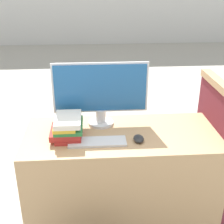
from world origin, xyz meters
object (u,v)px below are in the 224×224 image
at_px(monitor, 100,92).
at_px(mouse, 139,139).
at_px(book_stack, 67,127).
at_px(keyboard, 97,142).

height_order(monitor, mouse, monitor).
bearing_deg(book_stack, keyboard, -25.68).
xyz_separation_m(monitor, mouse, (0.24, -0.27, -0.23)).
height_order(keyboard, mouse, mouse).
bearing_deg(mouse, keyboard, -178.32).
bearing_deg(book_stack, mouse, -10.42).
distance_m(monitor, keyboard, 0.37).
xyz_separation_m(mouse, book_stack, (-0.46, 0.09, 0.06)).
distance_m(mouse, book_stack, 0.47).
height_order(keyboard, book_stack, book_stack).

